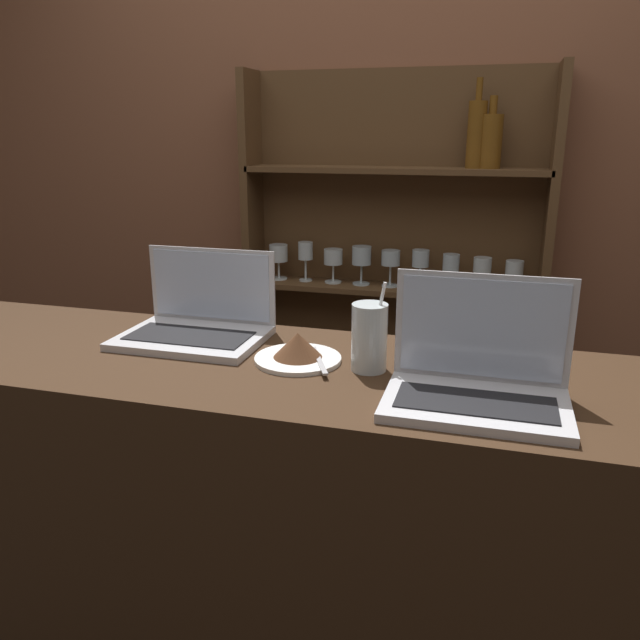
% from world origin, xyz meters
% --- Properties ---
extents(bar_counter, '(2.19, 0.54, 1.02)m').
position_xyz_m(bar_counter, '(0.00, 0.27, 0.51)').
color(bar_counter, '#382314').
rests_on(bar_counter, ground_plane).
extents(back_wall, '(7.00, 0.06, 2.70)m').
position_xyz_m(back_wall, '(0.00, 1.42, 1.35)').
color(back_wall, brown).
rests_on(back_wall, ground_plane).
extents(back_shelf, '(1.11, 0.18, 1.73)m').
position_xyz_m(back_shelf, '(0.07, 1.34, 0.91)').
color(back_shelf, brown).
rests_on(back_shelf, ground_plane).
extents(laptop_near, '(0.35, 0.25, 0.21)m').
position_xyz_m(laptop_near, '(-0.27, 0.39, 1.06)').
color(laptop_near, silver).
rests_on(laptop_near, bar_counter).
extents(laptop_far, '(0.34, 0.22, 0.23)m').
position_xyz_m(laptop_far, '(0.42, 0.18, 1.07)').
color(laptop_far, silver).
rests_on(laptop_far, bar_counter).
extents(cake_plate, '(0.19, 0.19, 0.07)m').
position_xyz_m(cake_plate, '(0.02, 0.30, 1.05)').
color(cake_plate, white).
rests_on(cake_plate, bar_counter).
extents(water_glass, '(0.08, 0.08, 0.20)m').
position_xyz_m(water_glass, '(0.19, 0.29, 1.09)').
color(water_glass, silver).
rests_on(water_glass, bar_counter).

